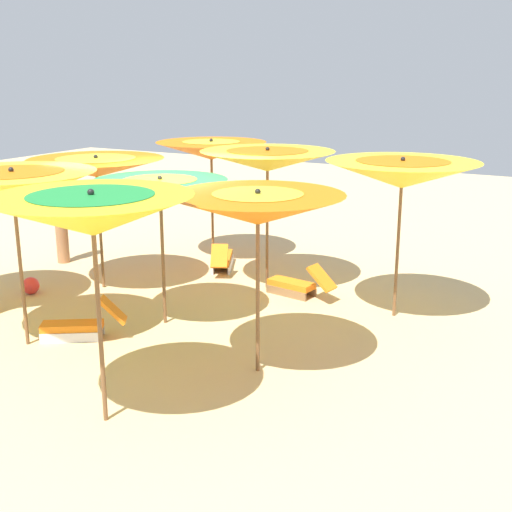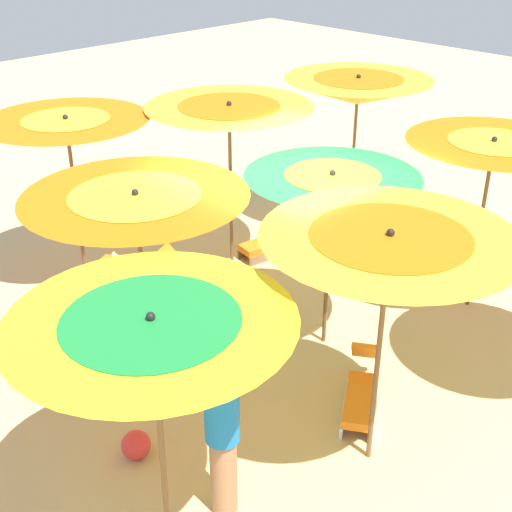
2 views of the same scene
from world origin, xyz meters
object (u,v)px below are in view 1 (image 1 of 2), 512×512
Objects in this scene: beach_umbrella_0 at (211,150)px; lounger_2 at (79,325)px; beachgoer_0 at (60,215)px; beach_umbrella_4 at (160,193)px; lounger_0 at (297,284)px; beach_ball at (31,286)px; beach_umbrella_7 at (258,209)px; beach_umbrella_3 at (267,160)px; lounger_1 at (222,259)px; beach_umbrella_6 at (402,174)px; beach_umbrella_1 at (96,167)px; beach_umbrella_5 at (13,187)px; beach_umbrella_8 at (92,214)px.

beach_umbrella_0 is 2.07× the size of lounger_2.
beach_umbrella_4 is at bearing -88.00° from beachgoer_0.
lounger_0 reaches higher than beach_ball.
lounger_0 is at bearing 15.84° from beach_umbrella_7.
lounger_1 is (0.58, 1.28, -2.04)m from beach_umbrella_3.
beachgoer_0 is (2.52, 5.79, -1.13)m from beach_umbrella_7.
beach_umbrella_6 reaches higher than beach_ball.
lounger_1 reaches higher than lounger_0.
beach_umbrella_1 is 0.94× the size of beach_umbrella_6.
lounger_1 is at bearing 14.41° from beach_umbrella_4.
beachgoer_0 is (-0.37, 4.97, 0.76)m from lounger_0.
beach_umbrella_6 is 1.84× the size of lounger_1.
beach_umbrella_0 is 4.96m from beach_umbrella_5.
lounger_0 is (4.79, -0.04, -2.09)m from beach_umbrella_8.
beach_umbrella_3 is at bearing -140.83° from lounger_1.
beach_umbrella_1 is 0.94× the size of beach_umbrella_5.
beach_umbrella_6 is at bearing -18.27° from beach_umbrella_7.
beach_ball is (2.70, 4.00, -2.15)m from beach_umbrella_8.
beach_umbrella_1 reaches higher than lounger_1.
beach_umbrella_6 reaches higher than lounger_2.
beach_umbrella_0 is 1.03× the size of beach_umbrella_7.
beach_umbrella_4 is 2.96m from beach_umbrella_8.
beach_umbrella_3 reaches higher than beach_umbrella_1.
beach_umbrella_8 reaches higher than lounger_1.
beachgoer_0 is (-1.12, 3.02, 0.77)m from lounger_1.
lounger_2 is at bearing 159.68° from beach_umbrella_3.
lounger_1 reaches higher than beach_ball.
lounger_0 is at bearing -0.42° from beach_umbrella_8.
beach_umbrella_3 is 5.00m from beach_umbrella_8.
beach_umbrella_7 reaches higher than beachgoer_0.
lounger_1 is (5.54, 1.91, -2.10)m from beach_umbrella_8.
beach_umbrella_0 is at bearing -29.91° from beachgoer_0.
beach_umbrella_3 is at bearing 7.26° from beach_umbrella_8.
beach_umbrella_3 is at bearing -5.55° from lounger_0.
lounger_1 is 3.31m from beachgoer_0.
lounger_2 is (-4.45, -0.57, -1.99)m from beach_umbrella_0.
beach_umbrella_6 is at bearing -173.30° from lounger_2.
beach_umbrella_1 reaches higher than lounger_0.
beach_umbrella_0 is at bearing -16.04° from beach_umbrella_1.
beach_umbrella_6 is (-1.39, -4.22, 0.03)m from beach_umbrella_0.
beach_ball is (1.09, 2.13, -0.06)m from lounger_2.
beach_umbrella_8 is at bearing -172.74° from beach_umbrella_3.
beach_umbrella_8 is 8.77× the size of beach_ball.
beachgoer_0 is (1.72, 3.75, -1.01)m from beach_umbrella_4.
lounger_2 is (-3.06, 3.64, -2.02)m from beach_umbrella_6.
beach_umbrella_7 is at bearing -154.07° from beach_umbrella_3.
beach_umbrella_3 is at bearing -13.61° from beach_umbrella_4.
beach_umbrella_4 reaches higher than lounger_1.
lounger_2 is at bearing 130.05° from beach_umbrella_6.
beach_umbrella_8 is at bearing -156.39° from beach_umbrella_4.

